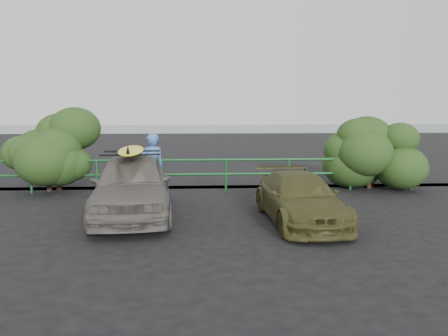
% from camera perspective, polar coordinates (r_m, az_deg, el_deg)
% --- Properties ---
extents(ground, '(80.00, 80.00, 0.00)m').
position_cam_1_polar(ground, '(8.91, -4.27, -9.03)').
color(ground, black).
extents(ocean, '(200.00, 200.00, 0.00)m').
position_cam_1_polar(ocean, '(68.59, -3.40, 5.41)').
color(ocean, slate).
rests_on(ocean, ground).
extents(guardrail, '(14.00, 0.08, 1.04)m').
position_cam_1_polar(guardrail, '(13.69, -3.93, -0.95)').
color(guardrail, '#164D22').
rests_on(guardrail, ground).
extents(shrub_left, '(3.20, 2.40, 2.46)m').
position_cam_1_polar(shrub_left, '(14.86, -22.80, 1.90)').
color(shrub_left, '#29471A').
rests_on(shrub_left, ground).
extents(shrub_right, '(3.20, 2.40, 2.07)m').
position_cam_1_polar(shrub_right, '(14.92, 15.65, 1.48)').
color(shrub_right, '#29471A').
rests_on(shrub_right, ground).
extents(sedan, '(2.20, 4.59, 1.51)m').
position_cam_1_polar(sedan, '(10.68, -11.90, -2.22)').
color(sedan, '#5F5A54').
rests_on(sedan, ground).
extents(olive_vehicle, '(1.74, 3.86, 1.10)m').
position_cam_1_polar(olive_vehicle, '(10.12, 9.86, -3.91)').
color(olive_vehicle, '#41411D').
rests_on(olive_vehicle, ground).
extents(man, '(0.82, 0.70, 1.91)m').
position_cam_1_polar(man, '(12.43, -9.36, 0.12)').
color(man, '#3E72BA').
rests_on(man, ground).
extents(roof_rack, '(1.44, 1.07, 0.05)m').
position_cam_1_polar(roof_rack, '(10.58, -12.01, 1.95)').
color(roof_rack, black).
rests_on(roof_rack, sedan).
extents(surfboard, '(0.84, 2.83, 0.08)m').
position_cam_1_polar(surfboard, '(10.57, -12.02, 2.30)').
color(surfboard, yellow).
rests_on(surfboard, roof_rack).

